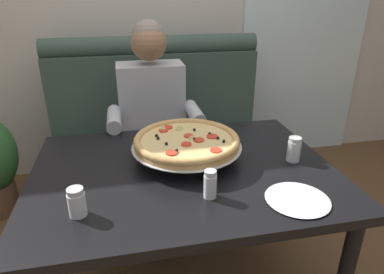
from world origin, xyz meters
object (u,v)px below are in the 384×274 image
(shaker_oregano, at_px, (77,204))
(shaker_pepper_flakes, at_px, (210,186))
(booth_bench, at_px, (161,145))
(plate_near_left, at_px, (298,198))
(diner_main, at_px, (154,118))
(pizza, at_px, (187,141))
(shaker_parmesan, at_px, (294,151))
(dining_table, at_px, (184,184))

(shaker_oregano, distance_m, shaker_pepper_flakes, 0.47)
(booth_bench, xyz_separation_m, plate_near_left, (0.36, -1.26, 0.34))
(booth_bench, distance_m, shaker_oregano, 1.31)
(diner_main, bearing_deg, pizza, -81.03)
(pizza, distance_m, shaker_parmesan, 0.48)
(dining_table, xyz_separation_m, pizza, (0.03, 0.09, 0.17))
(shaker_parmesan, xyz_separation_m, plate_near_left, (-0.13, -0.29, -0.04))
(diner_main, xyz_separation_m, shaker_oregano, (-0.35, -0.92, 0.06))
(dining_table, height_order, pizza, pizza)
(shaker_parmesan, bearing_deg, shaker_oregano, -166.34)
(plate_near_left, bearing_deg, shaker_pepper_flakes, 164.02)
(booth_bench, bearing_deg, shaker_parmesan, -63.00)
(dining_table, xyz_separation_m, shaker_pepper_flakes, (0.05, -0.23, 0.13))
(dining_table, relative_size, shaker_oregano, 12.29)
(dining_table, relative_size, diner_main, 1.01)
(booth_bench, height_order, plate_near_left, booth_bench)
(shaker_parmesan, distance_m, shaker_pepper_flakes, 0.48)
(pizza, height_order, shaker_parmesan, pizza)
(booth_bench, height_order, shaker_oregano, booth_bench)
(dining_table, bearing_deg, diner_main, 95.30)
(booth_bench, relative_size, shaker_parmesan, 13.55)
(shaker_oregano, bearing_deg, shaker_pepper_flakes, 1.76)
(shaker_parmesan, xyz_separation_m, shaker_pepper_flakes, (-0.44, -0.21, -0.00))
(booth_bench, height_order, diner_main, diner_main)
(dining_table, bearing_deg, plate_near_left, -41.56)
(diner_main, distance_m, plate_near_left, 1.08)
(shaker_pepper_flakes, bearing_deg, diner_main, 97.38)
(diner_main, distance_m, shaker_parmesan, 0.90)
(shaker_oregano, distance_m, shaker_parmesan, 0.93)
(diner_main, xyz_separation_m, shaker_parmesan, (0.56, -0.70, 0.06))
(plate_near_left, bearing_deg, pizza, 128.98)
(shaker_pepper_flakes, xyz_separation_m, plate_near_left, (0.31, -0.09, -0.04))
(shaker_parmesan, bearing_deg, pizza, 165.81)
(pizza, xyz_separation_m, shaker_oregano, (-0.44, -0.34, -0.04))
(booth_bench, relative_size, pizza, 3.09)
(booth_bench, xyz_separation_m, shaker_parmesan, (0.49, -0.97, 0.37))
(diner_main, distance_m, pizza, 0.60)
(pizza, relative_size, shaker_pepper_flakes, 4.45)
(plate_near_left, bearing_deg, shaker_oregano, 174.57)
(pizza, bearing_deg, booth_bench, 92.00)
(dining_table, distance_m, plate_near_left, 0.49)
(dining_table, distance_m, shaker_oregano, 0.50)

